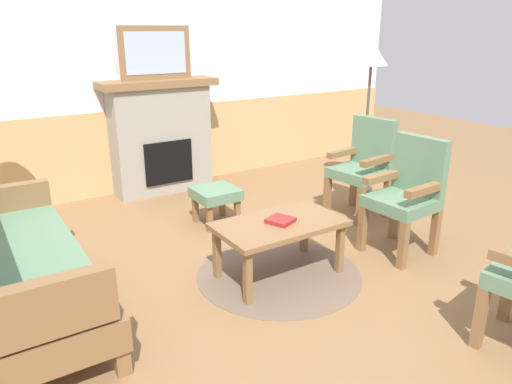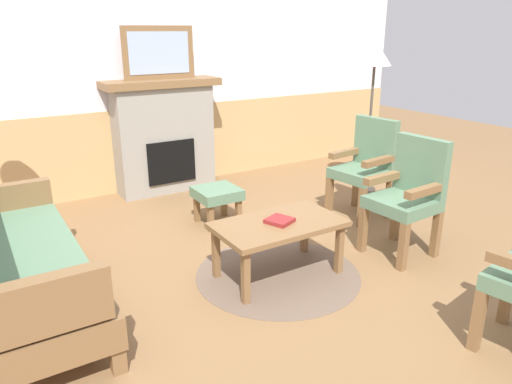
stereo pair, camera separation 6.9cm
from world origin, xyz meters
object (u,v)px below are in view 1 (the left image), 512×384
at_px(fireplace, 161,136).
at_px(footstool, 216,196).
at_px(floor_lamp_by_chairs, 371,63).
at_px(couch, 21,265).
at_px(coffee_table, 280,228).
at_px(book_on_table, 280,220).
at_px(armchair_by_window_left, 408,191).
at_px(armchair_near_fireplace, 364,163).
at_px(framed_picture, 155,53).

distance_m(fireplace, footstool, 1.29).
bearing_deg(floor_lamp_by_chairs, fireplace, 147.26).
xyz_separation_m(couch, footstool, (1.81, 0.77, -0.11)).
height_order(fireplace, footstool, fireplace).
height_order(couch, footstool, couch).
bearing_deg(coffee_table, book_on_table, -88.82).
bearing_deg(armchair_by_window_left, floor_lamp_by_chairs, 57.32).
bearing_deg(book_on_table, footstool, 86.08).
bearing_deg(book_on_table, armchair_by_window_left, -10.63).
height_order(coffee_table, armchair_near_fireplace, armchair_near_fireplace).
distance_m(footstool, armchair_near_fireplace, 1.51).
bearing_deg(armchair_by_window_left, fireplace, 112.58).
relative_size(framed_picture, book_on_table, 4.49).
bearing_deg(couch, armchair_by_window_left, -12.16).
distance_m(framed_picture, coffee_table, 2.67).
distance_m(fireplace, armchair_near_fireplace, 2.29).
relative_size(armchair_near_fireplace, floor_lamp_by_chairs, 0.58).
bearing_deg(coffee_table, armchair_by_window_left, -11.10).
xyz_separation_m(coffee_table, book_on_table, (0.00, -0.01, 0.07)).
bearing_deg(armchair_by_window_left, armchair_near_fireplace, 69.00).
bearing_deg(armchair_near_fireplace, framed_picture, 127.89).
bearing_deg(coffee_table, couch, 167.14).
bearing_deg(framed_picture, book_on_table, -91.18).
xyz_separation_m(coffee_table, footstool, (0.08, 1.16, -0.10)).
bearing_deg(fireplace, couch, -131.52).
distance_m(framed_picture, footstool, 1.78).
distance_m(couch, coffee_table, 1.77).
distance_m(fireplace, floor_lamp_by_chairs, 2.47).
distance_m(coffee_table, book_on_table, 0.07).
distance_m(armchair_by_window_left, floor_lamp_by_chairs, 1.86).
relative_size(framed_picture, coffee_table, 0.83).
relative_size(framed_picture, couch, 0.44).
height_order(coffee_table, footstool, coffee_table).
distance_m(coffee_table, armchair_by_window_left, 1.17).
bearing_deg(couch, coffee_table, -12.86).
bearing_deg(framed_picture, fireplace, -90.00).
bearing_deg(couch, book_on_table, -13.17).
height_order(framed_picture, coffee_table, framed_picture).
relative_size(fireplace, couch, 0.72).
relative_size(couch, coffee_table, 1.88).
distance_m(armchair_near_fireplace, floor_lamp_by_chairs, 1.20).
distance_m(coffee_table, floor_lamp_by_chairs, 2.55).
relative_size(framed_picture, armchair_near_fireplace, 0.82).
relative_size(book_on_table, armchair_by_window_left, 0.18).
relative_size(fireplace, framed_picture, 1.62).
distance_m(framed_picture, book_on_table, 2.65).
bearing_deg(couch, armchair_near_fireplace, 3.60).
bearing_deg(book_on_table, fireplace, 88.82).
height_order(fireplace, book_on_table, fireplace).
xyz_separation_m(book_on_table, floor_lamp_by_chairs, (2.01, 1.15, 1.00)).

